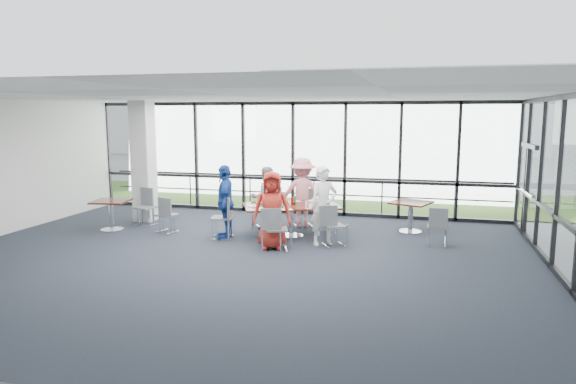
% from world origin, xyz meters
% --- Properties ---
extents(floor, '(12.00, 10.00, 0.02)m').
position_xyz_m(floor, '(0.00, 0.00, -0.01)').
color(floor, '#1F2731').
rests_on(floor, ground).
extents(ceiling, '(12.00, 10.00, 0.04)m').
position_xyz_m(ceiling, '(0.00, 0.00, 3.20)').
color(ceiling, white).
rests_on(ceiling, ground).
extents(wall_front, '(12.00, 0.10, 3.20)m').
position_xyz_m(wall_front, '(0.00, -5.00, 1.60)').
color(wall_front, silver).
rests_on(wall_front, ground).
extents(curtain_wall_back, '(12.00, 0.10, 3.20)m').
position_xyz_m(curtain_wall_back, '(0.00, 5.00, 1.60)').
color(curtain_wall_back, white).
rests_on(curtain_wall_back, ground).
extents(curtain_wall_right, '(0.10, 10.00, 3.20)m').
position_xyz_m(curtain_wall_right, '(6.00, 0.00, 1.60)').
color(curtain_wall_right, white).
rests_on(curtain_wall_right, ground).
extents(exit_door, '(0.12, 1.60, 2.10)m').
position_xyz_m(exit_door, '(6.00, 3.75, 1.05)').
color(exit_door, black).
rests_on(exit_door, ground).
extents(structural_column, '(0.50, 0.50, 3.20)m').
position_xyz_m(structural_column, '(-3.60, 3.00, 1.60)').
color(structural_column, silver).
rests_on(structural_column, ground).
extents(apron, '(80.00, 70.00, 0.02)m').
position_xyz_m(apron, '(0.00, 10.00, -0.02)').
color(apron, slate).
rests_on(apron, ground).
extents(grass_strip, '(80.00, 5.00, 0.01)m').
position_xyz_m(grass_strip, '(0.00, 8.00, 0.01)').
color(grass_strip, '#375921').
rests_on(grass_strip, ground).
extents(hangar_main, '(24.00, 10.00, 6.00)m').
position_xyz_m(hangar_main, '(4.00, 32.00, 3.00)').
color(hangar_main, silver).
rests_on(hangar_main, ground).
extents(hangar_aux, '(10.00, 6.00, 4.00)m').
position_xyz_m(hangar_aux, '(-18.00, 28.00, 2.00)').
color(hangar_aux, silver).
rests_on(hangar_aux, ground).
extents(guard_rail, '(12.00, 0.06, 0.06)m').
position_xyz_m(guard_rail, '(0.00, 5.60, 0.50)').
color(guard_rail, '#2D2D33').
rests_on(guard_rail, ground).
extents(main_table, '(2.49, 1.99, 0.75)m').
position_xyz_m(main_table, '(0.66, 2.22, 0.65)').
color(main_table, black).
rests_on(main_table, ground).
extents(side_table_left, '(0.95, 0.95, 0.75)m').
position_xyz_m(side_table_left, '(-3.79, 1.72, 0.63)').
color(side_table_left, black).
rests_on(side_table_left, ground).
extents(side_table_right, '(1.11, 1.11, 0.75)m').
position_xyz_m(side_table_right, '(3.36, 3.39, 0.63)').
color(side_table_right, black).
rests_on(side_table_right, ground).
extents(diner_near_left, '(0.92, 0.71, 1.66)m').
position_xyz_m(diner_near_left, '(0.54, 1.07, 0.83)').
color(diner_near_left, '#A9271B').
rests_on(diner_near_left, ground).
extents(diner_near_right, '(0.78, 0.76, 1.74)m').
position_xyz_m(diner_near_right, '(1.54, 1.66, 0.87)').
color(diner_near_right, white).
rests_on(diner_near_right, ground).
extents(diner_far_left, '(0.89, 0.78, 1.56)m').
position_xyz_m(diner_far_left, '(-0.17, 2.91, 0.78)').
color(diner_far_left, gray).
rests_on(diner_far_left, ground).
extents(diner_far_right, '(1.23, 0.80, 1.77)m').
position_xyz_m(diner_far_right, '(0.68, 3.28, 0.88)').
color(diner_far_right, pink).
rests_on(diner_far_right, ground).
extents(diner_end, '(0.83, 1.12, 1.71)m').
position_xyz_m(diner_end, '(-0.75, 1.64, 0.86)').
color(diner_end, navy).
rests_on(diner_end, ground).
extents(chair_main_nl, '(0.56, 0.56, 0.91)m').
position_xyz_m(chair_main_nl, '(0.68, 0.94, 0.45)').
color(chair_main_nl, slate).
rests_on(chair_main_nl, ground).
extents(chair_main_nr, '(0.59, 0.59, 0.89)m').
position_xyz_m(chair_main_nr, '(1.78, 1.61, 0.45)').
color(chair_main_nr, slate).
rests_on(chair_main_nr, ground).
extents(chair_main_fl, '(0.65, 0.65, 0.97)m').
position_xyz_m(chair_main_fl, '(-0.19, 3.04, 0.48)').
color(chair_main_fl, slate).
rests_on(chair_main_fl, ground).
extents(chair_main_fr, '(0.60, 0.60, 0.92)m').
position_xyz_m(chair_main_fr, '(0.67, 3.41, 0.46)').
color(chair_main_fr, slate).
rests_on(chair_main_fr, ground).
extents(chair_main_end, '(0.56, 0.56, 0.96)m').
position_xyz_m(chair_main_end, '(-0.83, 1.63, 0.48)').
color(chair_main_end, slate).
rests_on(chair_main_end, ground).
extents(chair_spare_la, '(0.52, 0.52, 0.86)m').
position_xyz_m(chair_spare_la, '(-2.35, 1.84, 0.43)').
color(chair_spare_la, slate).
rests_on(chair_spare_la, ground).
extents(chair_spare_lb, '(0.56, 0.56, 0.93)m').
position_xyz_m(chair_spare_lb, '(-3.28, 2.45, 0.46)').
color(chair_spare_lb, slate).
rests_on(chair_spare_lb, ground).
extents(chair_spare_r, '(0.42, 0.42, 0.84)m').
position_xyz_m(chair_spare_r, '(3.96, 2.19, 0.42)').
color(chair_spare_r, slate).
rests_on(chair_spare_r, ground).
extents(plate_nl, '(0.28, 0.28, 0.01)m').
position_xyz_m(plate_nl, '(0.24, 1.62, 0.76)').
color(plate_nl, white).
rests_on(plate_nl, main_table).
extents(plate_nr, '(0.26, 0.26, 0.01)m').
position_xyz_m(plate_nr, '(1.42, 2.13, 0.76)').
color(plate_nr, white).
rests_on(plate_nr, main_table).
extents(plate_fl, '(0.26, 0.26, 0.01)m').
position_xyz_m(plate_fl, '(0.01, 2.41, 0.76)').
color(plate_fl, white).
rests_on(plate_fl, main_table).
extents(plate_fr, '(0.26, 0.26, 0.01)m').
position_xyz_m(plate_fr, '(1.04, 2.86, 0.76)').
color(plate_fr, white).
rests_on(plate_fr, main_table).
extents(plate_end, '(0.25, 0.25, 0.01)m').
position_xyz_m(plate_end, '(-0.13, 1.83, 0.76)').
color(plate_end, white).
rests_on(plate_end, main_table).
extents(tumbler_a, '(0.07, 0.07, 0.14)m').
position_xyz_m(tumbler_a, '(0.53, 1.92, 0.82)').
color(tumbler_a, white).
rests_on(tumbler_a, main_table).
extents(tumbler_b, '(0.07, 0.07, 0.14)m').
position_xyz_m(tumbler_b, '(1.06, 2.15, 0.82)').
color(tumbler_b, white).
rests_on(tumbler_b, main_table).
extents(tumbler_c, '(0.07, 0.07, 0.14)m').
position_xyz_m(tumbler_c, '(0.63, 2.46, 0.82)').
color(tumbler_c, white).
rests_on(tumbler_c, main_table).
extents(tumbler_d, '(0.07, 0.07, 0.13)m').
position_xyz_m(tumbler_d, '(-0.00, 1.72, 0.82)').
color(tumbler_d, white).
rests_on(tumbler_d, main_table).
extents(menu_a, '(0.36, 0.30, 0.00)m').
position_xyz_m(menu_a, '(0.69, 1.62, 0.75)').
color(menu_a, silver).
rests_on(menu_a, main_table).
extents(menu_b, '(0.37, 0.33, 0.00)m').
position_xyz_m(menu_b, '(1.61, 2.24, 0.75)').
color(menu_b, silver).
rests_on(menu_b, main_table).
extents(menu_c, '(0.36, 0.38, 0.00)m').
position_xyz_m(menu_c, '(0.62, 2.71, 0.75)').
color(menu_c, silver).
rests_on(menu_c, main_table).
extents(condiment_caddy, '(0.10, 0.07, 0.04)m').
position_xyz_m(condiment_caddy, '(0.68, 2.33, 0.77)').
color(condiment_caddy, black).
rests_on(condiment_caddy, main_table).
extents(ketchup_bottle, '(0.06, 0.06, 0.18)m').
position_xyz_m(ketchup_bottle, '(0.66, 2.31, 0.84)').
color(ketchup_bottle, '#A4000A').
rests_on(ketchup_bottle, main_table).
extents(green_bottle, '(0.05, 0.05, 0.20)m').
position_xyz_m(green_bottle, '(0.72, 2.34, 0.85)').
color(green_bottle, '#297536').
rests_on(green_bottle, main_table).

